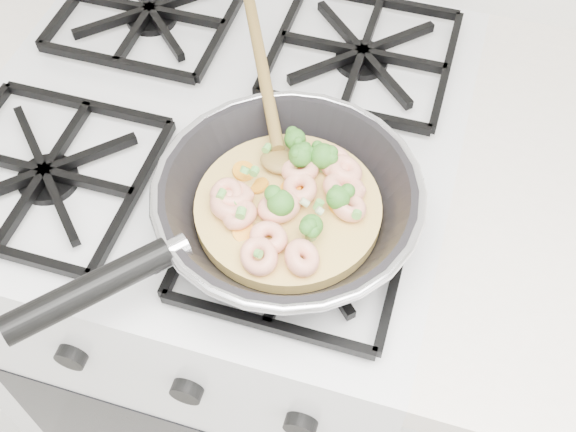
# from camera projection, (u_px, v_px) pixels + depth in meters

# --- Properties ---
(stove) EXTENTS (0.60, 0.60, 0.92)m
(stove) POSITION_uv_depth(u_px,v_px,m) (237.00, 293.00, 1.23)
(stove) COLOR white
(stove) RESTS_ON ground
(skillet) EXTENTS (0.35, 0.51, 0.09)m
(skillet) POSITION_uv_depth(u_px,v_px,m) (284.00, 202.00, 0.73)
(skillet) COLOR black
(skillet) RESTS_ON stove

